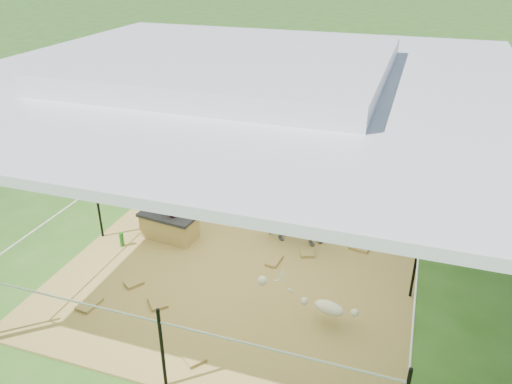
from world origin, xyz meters
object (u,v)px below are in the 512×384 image
(foal, at_px, (329,306))
(trash_barrel, at_px, (499,126))
(woman, at_px, (172,188))
(distant_person, at_px, (453,102))
(pony, at_px, (299,218))
(picnic_table_near, at_px, (412,99))
(straw_bale, at_px, (170,227))
(green_bottle, at_px, (122,239))

(foal, distance_m, trash_barrel, 7.45)
(woman, xyz_separation_m, distant_person, (3.95, 6.82, -0.28))
(woman, xyz_separation_m, trash_barrel, (4.93, 5.91, -0.47))
(pony, height_order, foal, pony)
(picnic_table_near, distance_m, distant_person, 1.29)
(straw_bale, bearing_deg, woman, 0.00)
(foal, relative_size, trash_barrel, 1.18)
(woman, relative_size, green_bottle, 4.32)
(green_bottle, bearing_deg, distant_person, 57.65)
(woman, bearing_deg, picnic_table_near, 165.23)
(green_bottle, xyz_separation_m, pony, (2.42, 0.87, 0.32))
(pony, relative_size, foal, 1.10)
(straw_bale, relative_size, green_bottle, 3.60)
(trash_barrel, distance_m, distant_person, 1.35)
(woman, height_order, pony, woman)
(trash_barrel, xyz_separation_m, picnic_table_near, (-1.93, 1.73, -0.06))
(straw_bale, bearing_deg, foal, -23.40)
(foal, bearing_deg, straw_bale, 170.63)
(distant_person, bearing_deg, straw_bale, 80.60)
(straw_bale, bearing_deg, picnic_table_near, 67.93)
(trash_barrel, relative_size, distant_person, 0.68)
(picnic_table_near, height_order, distant_person, distant_person)
(pony, height_order, distant_person, distant_person)
(woman, xyz_separation_m, foal, (2.53, -1.14, -0.58))
(woman, height_order, foal, woman)
(green_bottle, bearing_deg, woman, 34.70)
(distant_person, bearing_deg, woman, 81.23)
(green_bottle, relative_size, distant_person, 0.19)
(green_bottle, xyz_separation_m, picnic_table_near, (3.65, 8.10, 0.20))
(woman, bearing_deg, foal, 72.44)
(green_bottle, bearing_deg, foal, -12.22)
(picnic_table_near, xyz_separation_m, distant_person, (0.95, -0.83, 0.25))
(straw_bale, xyz_separation_m, foal, (2.63, -1.14, 0.08))
(straw_bale, relative_size, trash_barrel, 1.00)
(straw_bale, distance_m, pony, 1.94)
(straw_bale, relative_size, foal, 0.85)
(green_bottle, xyz_separation_m, trash_barrel, (5.58, 6.36, 0.26))
(picnic_table_near, bearing_deg, woman, -99.81)
(picnic_table_near, bearing_deg, straw_bale, -100.46)
(foal, bearing_deg, green_bottle, -178.19)
(woman, relative_size, distant_person, 0.81)
(straw_bale, xyz_separation_m, pony, (1.87, 0.42, 0.26))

